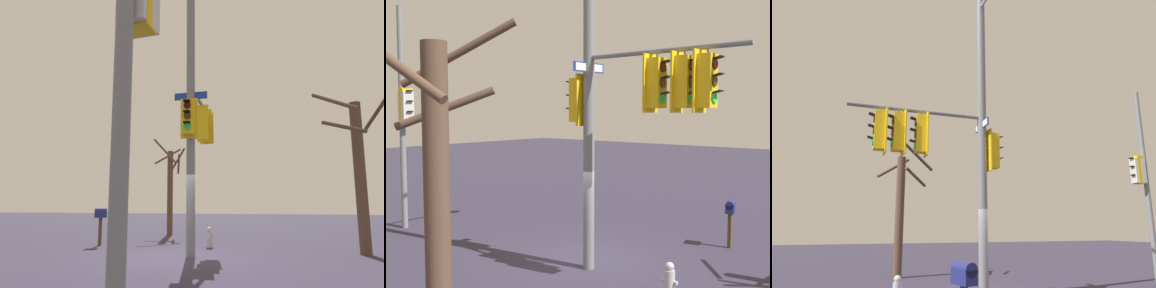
% 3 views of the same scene
% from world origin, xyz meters
% --- Properties ---
extents(ground_plane, '(80.00, 80.00, 0.00)m').
position_xyz_m(ground_plane, '(0.00, 0.00, 0.00)').
color(ground_plane, '#302C3F').
extents(main_signal_pole_assembly, '(4.72, 4.05, 9.57)m').
position_xyz_m(main_signal_pole_assembly, '(-1.10, 0.32, 4.93)').
color(main_signal_pole_assembly, slate).
rests_on(main_signal_pole_assembly, ground).
extents(fire_hydrant, '(0.38, 0.24, 0.73)m').
position_xyz_m(fire_hydrant, '(-2.69, 0.63, 0.34)').
color(fire_hydrant, '#B2B2B7').
rests_on(fire_hydrant, ground).
extents(mailbox, '(0.34, 0.49, 1.41)m').
position_xyz_m(mailbox, '(-2.38, -3.59, 1.11)').
color(mailbox, '#4C3823').
rests_on(mailbox, ground).
extents(bare_tree_behind_pole, '(1.80, 1.74, 4.92)m').
position_xyz_m(bare_tree_behind_pole, '(-7.17, -2.08, 2.44)').
color(bare_tree_behind_pole, brown).
rests_on(bare_tree_behind_pole, ground).
extents(bare_tree_across_street, '(2.32, 2.35, 5.45)m').
position_xyz_m(bare_tree_across_street, '(-1.74, 5.76, 2.73)').
color(bare_tree_across_street, brown).
rests_on(bare_tree_across_street, ground).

